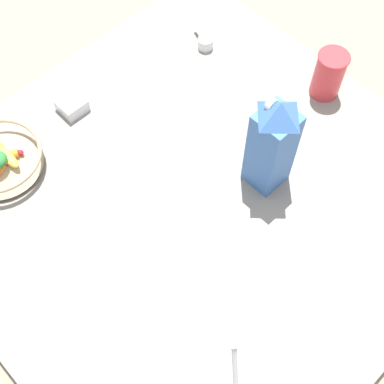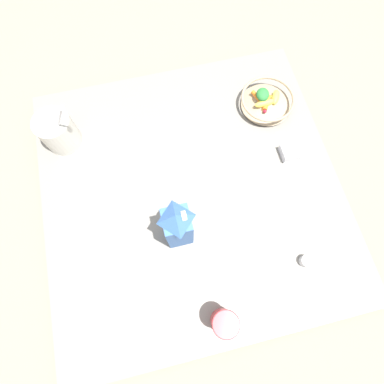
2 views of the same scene
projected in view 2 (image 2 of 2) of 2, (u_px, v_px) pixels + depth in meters
The scene contains 8 objects.
ground_plane at pixel (192, 194), 1.04m from camera, with size 6.00×6.00×0.00m, color gray.
countertop at pixel (192, 192), 1.02m from camera, with size 0.99×0.99×0.04m.
fruit_bowl at pixel (267, 101), 1.07m from camera, with size 0.19×0.19×0.07m.
milk_carton at pixel (178, 226), 0.84m from camera, with size 0.07×0.07×0.25m.
yogurt_tub at pixel (57, 130), 1.00m from camera, with size 0.13×0.16×0.26m.
drinking_cup at pixel (224, 322), 0.82m from camera, with size 0.07×0.07×0.12m.
spice_jar at pixel (290, 152), 1.03m from camera, with size 0.06×0.06×0.03m.
measuring_scoop at pixel (307, 261), 0.91m from camera, with size 0.04×0.08×0.03m.
Camera 2 is at (-0.31, 0.07, 0.99)m, focal length 28.00 mm.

